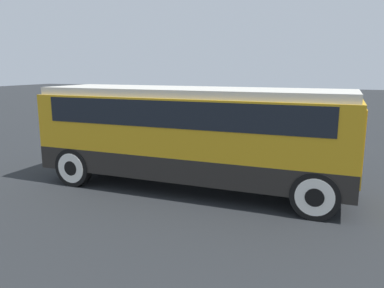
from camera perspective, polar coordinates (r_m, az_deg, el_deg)
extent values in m
plane|color=#26282B|center=(11.37, 0.00, -6.63)|extent=(120.00, 120.00, 0.00)
cube|color=black|center=(11.14, 0.00, -2.54)|extent=(9.04, 2.55, 0.68)
cube|color=gold|center=(10.92, 0.00, 3.22)|extent=(9.04, 2.55, 1.58)
cube|color=black|center=(10.87, 0.00, 5.22)|extent=(7.95, 2.59, 0.71)
cube|color=silver|center=(10.83, 0.00, 7.94)|extent=(8.86, 2.35, 0.22)
cube|color=gold|center=(10.20, 23.45, 0.39)|extent=(0.36, 2.45, 1.81)
cylinder|color=black|center=(9.36, 18.23, -7.49)|extent=(1.16, 0.28, 1.16)
cylinder|color=silver|center=(9.36, 18.23, -7.49)|extent=(0.91, 0.30, 0.91)
cylinder|color=black|center=(9.36, 18.23, -7.49)|extent=(0.44, 0.32, 0.44)
cylinder|color=black|center=(11.59, 19.00, -3.91)|extent=(1.16, 0.28, 1.16)
cylinder|color=silver|center=(11.59, 19.00, -3.91)|extent=(0.91, 0.30, 0.91)
cylinder|color=black|center=(11.59, 19.00, -3.91)|extent=(0.44, 0.32, 0.44)
cylinder|color=black|center=(11.93, -17.60, -3.39)|extent=(1.16, 0.28, 1.16)
cylinder|color=silver|center=(11.93, -17.60, -3.39)|extent=(0.91, 0.30, 0.91)
cylinder|color=black|center=(11.93, -17.60, -3.39)|extent=(0.44, 0.32, 0.44)
cylinder|color=black|center=(13.75, -11.49, -1.15)|extent=(1.16, 0.28, 1.16)
cylinder|color=silver|center=(13.75, -11.49, -1.15)|extent=(0.91, 0.30, 0.91)
cylinder|color=black|center=(13.75, -11.49, -1.15)|extent=(0.44, 0.32, 0.44)
cube|color=silver|center=(18.34, 15.05, 1.67)|extent=(4.60, 1.80, 0.58)
cube|color=black|center=(18.29, 14.56, 3.39)|extent=(2.39, 1.62, 0.50)
cylinder|color=black|center=(17.47, 20.70, 0.14)|extent=(0.65, 0.22, 0.65)
cylinder|color=black|center=(17.47, 20.70, 0.14)|extent=(0.25, 0.26, 0.25)
cylinder|color=black|center=(19.07, 20.82, 1.03)|extent=(0.65, 0.22, 0.65)
cylinder|color=black|center=(19.07, 20.82, 1.03)|extent=(0.25, 0.26, 0.25)
cylinder|color=black|center=(17.90, 8.83, 1.01)|extent=(0.65, 0.22, 0.65)
cylinder|color=black|center=(17.90, 8.83, 1.01)|extent=(0.25, 0.26, 0.25)
cylinder|color=black|center=(19.46, 9.91, 1.81)|extent=(0.65, 0.22, 0.65)
cylinder|color=black|center=(19.46, 9.91, 1.81)|extent=(0.25, 0.26, 0.25)
cube|color=#2D5638|center=(21.06, -1.28, 3.49)|extent=(4.37, 1.84, 0.68)
cube|color=black|center=(21.05, -1.73, 5.08)|extent=(2.27, 1.65, 0.48)
cylinder|color=black|center=(19.73, 2.28, 2.20)|extent=(0.72, 0.22, 0.72)
cylinder|color=black|center=(19.73, 2.28, 2.20)|extent=(0.27, 0.26, 0.27)
cylinder|color=black|center=(21.28, 3.77, 2.87)|extent=(0.72, 0.22, 0.72)
cylinder|color=black|center=(21.28, 3.77, 2.87)|extent=(0.27, 0.26, 0.27)
cylinder|color=black|center=(21.07, -6.38, 2.74)|extent=(0.72, 0.22, 0.72)
cylinder|color=black|center=(21.07, -6.38, 2.74)|extent=(0.27, 0.26, 0.27)
cylinder|color=black|center=(22.53, -4.40, 3.34)|extent=(0.72, 0.22, 0.72)
cylinder|color=black|center=(22.53, -4.40, 3.34)|extent=(0.27, 0.26, 0.27)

